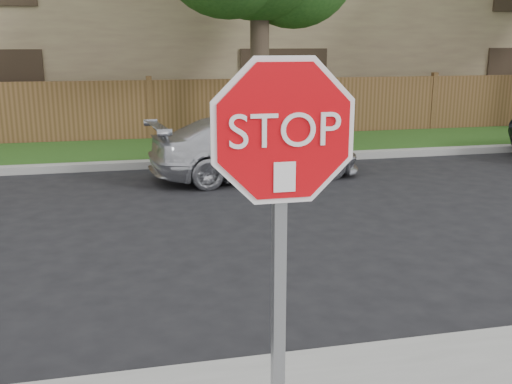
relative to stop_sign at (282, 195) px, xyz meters
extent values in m
plane|color=black|center=(0.01, 1.48, -1.83)|extent=(90.00, 90.00, 0.00)
cube|color=gray|center=(0.01, 9.63, -1.75)|extent=(70.00, 0.30, 0.15)
cube|color=#1E4714|center=(0.01, 11.28, -1.77)|extent=(70.00, 3.00, 0.12)
cube|color=#51381C|center=(0.01, 12.88, -1.03)|extent=(70.00, 0.12, 1.60)
cube|color=#897055|center=(0.01, 18.48, 1.17)|extent=(34.00, 8.00, 6.00)
cylinder|color=#382B21|center=(2.51, 11.18, 0.13)|extent=(0.44, 0.44, 3.92)
cube|color=gray|center=(0.00, 0.05, -0.58)|extent=(0.07, 0.06, 2.30)
cylinder|color=white|center=(0.00, -0.02, 0.32)|extent=(1.01, 0.02, 1.01)
cylinder|color=red|center=(0.00, -0.03, 0.32)|extent=(0.93, 0.02, 0.93)
cube|color=white|center=(0.00, -0.05, 0.10)|extent=(0.11, 0.00, 0.15)
imported|color=silver|center=(1.76, 8.27, -1.24)|extent=(4.22, 2.11, 1.18)
camera|label=1|loc=(-0.77, -2.78, 0.74)|focal=42.00mm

